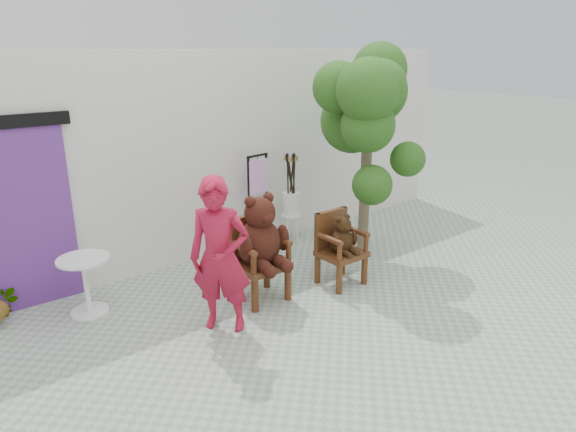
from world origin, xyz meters
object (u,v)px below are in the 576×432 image
at_px(chair_big, 260,242).
at_px(stool_bucket, 291,203).
at_px(person, 220,258).
at_px(cafe_table, 86,279).
at_px(chair_small, 340,242).
at_px(display_stand, 259,214).
at_px(tree, 368,104).

distance_m(chair_big, stool_bucket, 2.10).
height_order(person, cafe_table, person).
height_order(chair_small, display_stand, display_stand).
distance_m(chair_small, display_stand, 1.65).
bearing_deg(chair_big, chair_small, -13.60).
distance_m(display_stand, tree, 2.32).
relative_size(cafe_table, stool_bucket, 0.48).
bearing_deg(stool_bucket, tree, -70.46).
relative_size(chair_big, tree, 0.44).
bearing_deg(tree, cafe_table, 168.43).
bearing_deg(tree, display_stand, 132.06).
bearing_deg(tree, chair_big, -174.37).
xyz_separation_m(person, tree, (2.81, 0.61, 1.38)).
bearing_deg(stool_bucket, display_stand, -179.78).
xyz_separation_m(chair_small, stool_bucket, (0.48, 1.64, 0.06)).
xyz_separation_m(cafe_table, display_stand, (2.77, 0.39, 0.14)).
bearing_deg(chair_big, tree, 5.63).
height_order(cafe_table, stool_bucket, stool_bucket).
distance_m(person, display_stand, 2.52).
relative_size(person, cafe_table, 2.57).
height_order(person, display_stand, person).
xyz_separation_m(chair_small, cafe_table, (-2.93, 1.25, -0.14)).
relative_size(chair_small, cafe_table, 1.39).
relative_size(chair_big, cafe_table, 1.94).
xyz_separation_m(cafe_table, stool_bucket, (3.41, 0.39, 0.20)).
bearing_deg(person, stool_bucket, 82.98).
xyz_separation_m(person, cafe_table, (-1.02, 1.40, -0.47)).
relative_size(chair_big, stool_bucket, 0.94).
bearing_deg(cafe_table, tree, -11.57).
distance_m(person, cafe_table, 1.79).
bearing_deg(chair_small, stool_bucket, 73.63).
relative_size(person, tree, 0.58).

